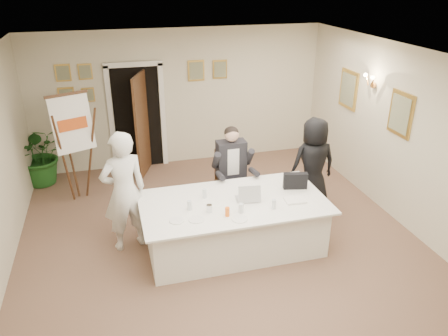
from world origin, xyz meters
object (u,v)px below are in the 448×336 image
(standing_man, at_px, (124,192))
(laptop, at_px, (247,191))
(flip_chart, at_px, (75,153))
(oj_glass, at_px, (227,212))
(potted_palm, at_px, (40,154))
(paper_stack, at_px, (295,200))
(seated_man, at_px, (232,170))
(steel_jug, at_px, (209,208))
(standing_woman, at_px, (313,164))
(laptop_bag, at_px, (295,181))
(conference_table, at_px, (233,224))

(standing_man, distance_m, laptop, 1.77)
(flip_chart, bearing_deg, standing_man, -66.82)
(laptop, height_order, oj_glass, laptop)
(flip_chart, distance_m, potted_palm, 1.16)
(oj_glass, bearing_deg, paper_stack, 7.50)
(flip_chart, relative_size, paper_stack, 6.65)
(seated_man, bearing_deg, steel_jug, -125.08)
(standing_woman, bearing_deg, flip_chart, -18.00)
(standing_woman, xyz_separation_m, paper_stack, (-0.79, -1.07, -0.02))
(standing_woman, distance_m, laptop, 1.66)
(standing_man, height_order, oj_glass, standing_man)
(laptop, xyz_separation_m, steel_jug, (-0.61, -0.22, -0.08))
(seated_man, distance_m, oj_glass, 1.52)
(potted_palm, bearing_deg, flip_chart, -51.70)
(seated_man, xyz_separation_m, laptop_bag, (0.73, -0.92, 0.14))
(standing_woman, bearing_deg, steel_jug, 27.71)
(flip_chart, xyz_separation_m, laptop_bag, (3.27, -2.03, 0.01))
(standing_man, distance_m, steel_jug, 1.27)
(oj_glass, bearing_deg, steel_jug, 140.87)
(laptop, bearing_deg, paper_stack, -12.75)
(conference_table, distance_m, seated_man, 1.16)
(potted_palm, distance_m, steel_jug, 4.14)
(steel_jug, bearing_deg, laptop, 19.53)
(standing_woman, bearing_deg, potted_palm, -24.83)
(potted_palm, bearing_deg, paper_stack, -40.85)
(paper_stack, bearing_deg, laptop_bag, 66.96)
(conference_table, height_order, laptop, laptop)
(laptop_bag, bearing_deg, seated_man, 141.79)
(flip_chart, height_order, potted_palm, flip_chart)
(flip_chart, distance_m, laptop_bag, 3.85)
(laptop, bearing_deg, steel_jug, -152.27)
(oj_glass, relative_size, steel_jug, 1.18)
(potted_palm, bearing_deg, standing_woman, -25.80)
(seated_man, distance_m, flip_chart, 2.77)
(standing_man, bearing_deg, flip_chart, -82.54)
(seated_man, relative_size, laptop, 4.42)
(conference_table, height_order, flip_chart, flip_chart)
(conference_table, xyz_separation_m, laptop, (0.20, 0.01, 0.52))
(conference_table, distance_m, oj_glass, 0.62)
(seated_man, xyz_separation_m, steel_jug, (-0.69, -1.27, 0.06))
(laptop_bag, xyz_separation_m, oj_glass, (-1.22, -0.52, -0.06))
(laptop_bag, height_order, paper_stack, laptop_bag)
(seated_man, distance_m, potted_palm, 3.80)
(standing_woman, xyz_separation_m, potted_palm, (-4.60, 2.22, -0.21))
(potted_palm, relative_size, laptop, 3.45)
(seated_man, height_order, laptop_bag, seated_man)
(conference_table, xyz_separation_m, standing_woman, (1.65, 0.83, 0.42))
(standing_woman, distance_m, paper_stack, 1.33)
(standing_man, distance_m, potted_palm, 3.01)
(seated_man, bearing_deg, standing_woman, -16.04)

